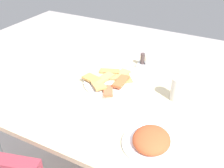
% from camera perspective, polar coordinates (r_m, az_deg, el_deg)
% --- Properties ---
extents(dining_table, '(1.09, 0.96, 0.75)m').
position_cam_1_polar(dining_table, '(1.45, 0.27, -4.41)').
color(dining_table, beige).
rests_on(dining_table, ground_plane).
extents(pide_platter, '(0.29, 0.30, 0.04)m').
position_cam_1_polar(pide_platter, '(1.48, -0.46, 0.62)').
color(pide_platter, white).
rests_on(pide_platter, dining_table).
extents(salad_plate_greens, '(0.24, 0.24, 0.06)m').
position_cam_1_polar(salad_plate_greens, '(1.10, 8.44, -11.95)').
color(salad_plate_greens, white).
rests_on(salad_plate_greens, dining_table).
extents(soda_can, '(0.09, 0.09, 0.12)m').
position_cam_1_polar(soda_can, '(1.36, 13.83, -1.05)').
color(soda_can, silver).
rests_on(soda_can, dining_table).
extents(paper_napkin, '(0.19, 0.19, 0.00)m').
position_cam_1_polar(paper_napkin, '(1.21, -11.49, -8.95)').
color(paper_napkin, white).
rests_on(paper_napkin, dining_table).
extents(fork, '(0.16, 0.07, 0.00)m').
position_cam_1_polar(fork, '(1.22, -10.99, -8.33)').
color(fork, silver).
rests_on(fork, paper_napkin).
extents(spoon, '(0.17, 0.06, 0.00)m').
position_cam_1_polar(spoon, '(1.20, -12.04, -9.28)').
color(spoon, silver).
rests_on(spoon, paper_napkin).
extents(condiment_caddy, '(0.10, 0.10, 0.09)m').
position_cam_1_polar(condiment_caddy, '(1.67, 7.03, 4.71)').
color(condiment_caddy, '#B2B2B7').
rests_on(condiment_caddy, dining_table).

